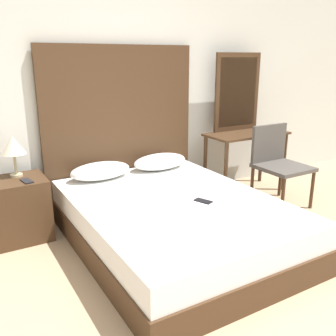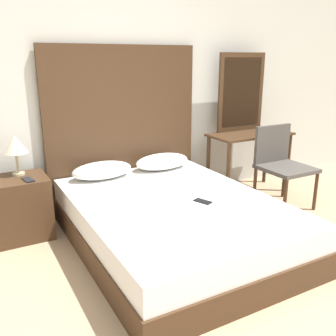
{
  "view_description": "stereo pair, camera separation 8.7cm",
  "coord_description": "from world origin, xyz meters",
  "px_view_note": "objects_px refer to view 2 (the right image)",
  "views": [
    {
      "loc": [
        -1.46,
        -1.19,
        1.57
      ],
      "look_at": [
        0.08,
        1.42,
        0.67
      ],
      "focal_mm": 40.0,
      "sensor_mm": 36.0,
      "label": 1
    },
    {
      "loc": [
        -1.39,
        -1.24,
        1.57
      ],
      "look_at": [
        0.08,
        1.42,
        0.67
      ],
      "focal_mm": 40.0,
      "sensor_mm": 36.0,
      "label": 2
    }
  ],
  "objects_px": {
    "nightstand": "(20,208)",
    "chair": "(281,161)",
    "phone_on_nightstand": "(28,180)",
    "bed": "(174,223)",
    "phone_on_bed": "(203,201)",
    "table_lamp": "(15,145)",
    "vanity_desk": "(250,144)"
  },
  "relations": [
    {
      "from": "phone_on_bed",
      "to": "nightstand",
      "type": "bearing_deg",
      "value": 143.53
    },
    {
      "from": "phone_on_nightstand",
      "to": "bed",
      "type": "bearing_deg",
      "value": -33.55
    },
    {
      "from": "phone_on_bed",
      "to": "chair",
      "type": "height_order",
      "value": "chair"
    },
    {
      "from": "nightstand",
      "to": "chair",
      "type": "xyz_separation_m",
      "value": [
        2.6,
        -0.54,
        0.22
      ]
    },
    {
      "from": "nightstand",
      "to": "phone_on_nightstand",
      "type": "distance_m",
      "value": 0.31
    },
    {
      "from": "phone_on_bed",
      "to": "table_lamp",
      "type": "bearing_deg",
      "value": 140.4
    },
    {
      "from": "nightstand",
      "to": "phone_on_nightstand",
      "type": "bearing_deg",
      "value": -54.06
    },
    {
      "from": "table_lamp",
      "to": "phone_on_nightstand",
      "type": "relative_size",
      "value": 2.26
    },
    {
      "from": "table_lamp",
      "to": "phone_on_nightstand",
      "type": "xyz_separation_m",
      "value": [
        0.05,
        -0.2,
        -0.27
      ]
    },
    {
      "from": "table_lamp",
      "to": "bed",
      "type": "bearing_deg",
      "value": -39.24
    },
    {
      "from": "phone_on_nightstand",
      "to": "chair",
      "type": "xyz_separation_m",
      "value": [
        2.52,
        -0.43,
        -0.06
      ]
    },
    {
      "from": "nightstand",
      "to": "vanity_desk",
      "type": "distance_m",
      "value": 2.58
    },
    {
      "from": "phone_on_bed",
      "to": "vanity_desk",
      "type": "bearing_deg",
      "value": 35.33
    },
    {
      "from": "table_lamp",
      "to": "vanity_desk",
      "type": "bearing_deg",
      "value": -3.86
    },
    {
      "from": "nightstand",
      "to": "phone_on_nightstand",
      "type": "relative_size",
      "value": 3.49
    },
    {
      "from": "bed",
      "to": "chair",
      "type": "distance_m",
      "value": 1.53
    },
    {
      "from": "phone_on_bed",
      "to": "phone_on_nightstand",
      "type": "distance_m",
      "value": 1.5
    },
    {
      "from": "table_lamp",
      "to": "phone_on_bed",
      "type": "bearing_deg",
      "value": -39.6
    },
    {
      "from": "phone_on_bed",
      "to": "nightstand",
      "type": "xyz_separation_m",
      "value": [
        -1.31,
        0.97,
        -0.15
      ]
    },
    {
      "from": "phone_on_nightstand",
      "to": "chair",
      "type": "relative_size",
      "value": 0.18
    },
    {
      "from": "table_lamp",
      "to": "phone_on_nightstand",
      "type": "height_order",
      "value": "table_lamp"
    },
    {
      "from": "phone_on_bed",
      "to": "chair",
      "type": "distance_m",
      "value": 1.37
    },
    {
      "from": "phone_on_bed",
      "to": "nightstand",
      "type": "relative_size",
      "value": 0.3
    },
    {
      "from": "vanity_desk",
      "to": "phone_on_nightstand",
      "type": "bearing_deg",
      "value": -179.31
    },
    {
      "from": "nightstand",
      "to": "chair",
      "type": "relative_size",
      "value": 0.64
    },
    {
      "from": "nightstand",
      "to": "chair",
      "type": "distance_m",
      "value": 2.67
    },
    {
      "from": "table_lamp",
      "to": "phone_on_nightstand",
      "type": "distance_m",
      "value": 0.34
    },
    {
      "from": "bed",
      "to": "vanity_desk",
      "type": "xyz_separation_m",
      "value": [
        1.43,
        0.72,
        0.39
      ]
    },
    {
      "from": "bed",
      "to": "phone_on_nightstand",
      "type": "xyz_separation_m",
      "value": [
        -1.05,
        0.69,
        0.35
      ]
    },
    {
      "from": "phone_on_nightstand",
      "to": "nightstand",
      "type": "bearing_deg",
      "value": 125.94
    },
    {
      "from": "phone_on_nightstand",
      "to": "vanity_desk",
      "type": "distance_m",
      "value": 2.48
    },
    {
      "from": "phone_on_bed",
      "to": "phone_on_nightstand",
      "type": "height_order",
      "value": "phone_on_nightstand"
    }
  ]
}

